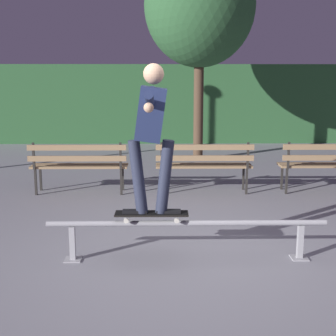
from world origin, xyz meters
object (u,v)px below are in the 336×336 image
object	(u,v)px
skateboard	(152,214)
skateboarder	(151,126)
park_bench_leftmost	(79,162)
park_bench_right_center	(328,161)
park_bench_left_center	(204,162)
tree_behind_benches	(200,6)
grind_rail	(187,229)

from	to	relation	value
skateboard	skateboarder	xyz separation A→B (m)	(0.00, -0.00, 0.94)
park_bench_leftmost	park_bench_right_center	xyz separation A→B (m)	(4.15, 0.00, 0.00)
skateboarder	park_bench_left_center	xyz separation A→B (m)	(0.82, 2.89, -0.91)
park_bench_right_center	tree_behind_benches	xyz separation A→B (m)	(-1.93, 3.12, 2.88)
park_bench_leftmost	park_bench_right_center	world-z (taller)	same
skateboard	park_bench_right_center	size ratio (longest dim) A/B	0.49
tree_behind_benches	park_bench_left_center	bearing A→B (deg)	-92.73
skateboard	park_bench_left_center	bearing A→B (deg)	74.08
skateboarder	tree_behind_benches	size ratio (longest dim) A/B	0.33
skateboard	skateboarder	distance (m)	0.94
park_bench_leftmost	skateboarder	bearing A→B (deg)	-66.55
skateboarder	park_bench_right_center	size ratio (longest dim) A/B	0.97
park_bench_right_center	tree_behind_benches	bearing A→B (deg)	121.75
skateboard	park_bench_leftmost	bearing A→B (deg)	113.40
skateboarder	park_bench_right_center	world-z (taller)	skateboarder
park_bench_right_center	tree_behind_benches	world-z (taller)	tree_behind_benches
tree_behind_benches	grind_rail	bearing A→B (deg)	-95.67
grind_rail	skateboard	world-z (taller)	skateboard
tree_behind_benches	skateboard	bearing A→B (deg)	-99.20
park_bench_leftmost	grind_rail	bearing A→B (deg)	-60.61
grind_rail	skateboarder	bearing A→B (deg)	-179.99
grind_rail	skateboard	distance (m)	0.41
park_bench_right_center	park_bench_leftmost	bearing A→B (deg)	180.00
park_bench_leftmost	park_bench_left_center	xyz separation A→B (m)	(2.08, 0.00, 0.00)
grind_rail	park_bench_leftmost	bearing A→B (deg)	119.39
skateboard	skateboarder	world-z (taller)	skateboarder
skateboarder	tree_behind_benches	bearing A→B (deg)	80.83
park_bench_left_center	skateboarder	bearing A→B (deg)	-105.87
park_bench_right_center	tree_behind_benches	size ratio (longest dim) A/B	0.34
park_bench_left_center	skateboard	bearing A→B (deg)	-105.92
park_bench_leftmost	tree_behind_benches	distance (m)	4.79
grind_rail	park_bench_leftmost	distance (m)	3.32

